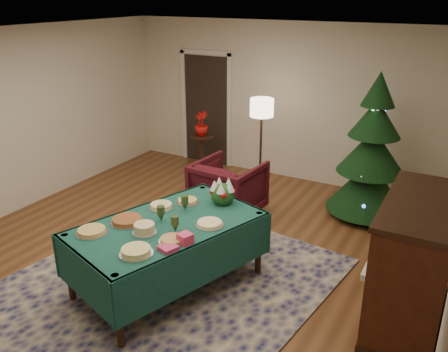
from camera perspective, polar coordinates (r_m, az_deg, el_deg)
The scene contains 24 objects.
room_shell at distance 5.36m, azimuth -6.75°, elevation 1.60°, with size 7.00×7.00×7.00m.
doorway at distance 9.07m, azimuth -2.14°, elevation 8.32°, with size 1.08×0.04×2.16m.
rug at distance 5.45m, azimuth -9.20°, elevation -14.13°, with size 3.20×4.20×0.02m, color #131647.
buffet_table at distance 5.27m, azimuth -6.86°, elevation -7.21°, with size 1.79×2.33×0.80m.
platter_0 at distance 5.13m, azimuth -15.64°, elevation -6.41°, with size 0.33×0.33×0.05m.
platter_1 at distance 4.65m, azimuth -10.53°, elevation -8.91°, with size 0.33×0.33×0.07m.
platter_2 at distance 5.26m, azimuth -11.59°, elevation -5.26°, with size 0.37×0.37×0.06m.
platter_3 at distance 5.00m, azimuth -9.56°, elevation -6.29°, with size 0.25×0.25×0.11m.
platter_4 at distance 4.82m, azimuth -6.24°, elevation -7.65°, with size 0.28×0.28×0.04m.
platter_5 at distance 5.53m, azimuth -7.56°, elevation -3.61°, with size 0.29×0.29×0.06m.
platter_6 at distance 5.10m, azimuth -1.76°, elevation -5.76°, with size 0.31×0.31×0.04m.
platter_7 at distance 5.64m, azimuth -4.42°, elevation -3.04°, with size 0.27×0.27×0.04m.
goblet_0 at distance 5.41m, azimuth -4.73°, elevation -3.22°, with size 0.09×0.09×0.19m.
goblet_1 at distance 4.96m, azimuth -5.91°, elevation -5.72°, with size 0.09×0.09×0.19m.
goblet_2 at distance 5.19m, azimuth -7.60°, elevation -4.50°, with size 0.09×0.09×0.19m.
napkin_stack at distance 4.68m, azimuth -6.74°, elevation -8.59°, with size 0.16×0.16×0.04m, color #D23A6D.
gift_box at distance 4.76m, azimuth -4.70°, elevation -7.52°, with size 0.13×0.13×0.11m, color #E43F69.
centerpiece at distance 5.57m, azimuth -0.16°, elevation -1.96°, with size 0.29×0.29×0.33m.
armchair at distance 7.00m, azimuth 0.53°, elevation -1.17°, with size 0.90×0.84×0.93m, color #400D16.
floor_lamp at distance 7.65m, azimuth 4.55°, elevation 7.53°, with size 0.38×0.38×1.56m.
side_table at distance 8.62m, azimuth -2.70°, elevation 2.51°, with size 0.41×0.41×0.74m.
potted_plant at distance 8.48m, azimuth -2.75°, elevation 5.70°, with size 0.24×0.43×0.24m, color #B4100C.
christmas_tree at distance 7.12m, azimuth 17.33°, elevation 2.53°, with size 1.53×1.53×2.14m.
piano at distance 5.09m, azimuth 21.81°, elevation -9.82°, with size 0.73×1.53×1.32m.
Camera 1 is at (2.98, -4.07, 3.16)m, focal length 38.00 mm.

